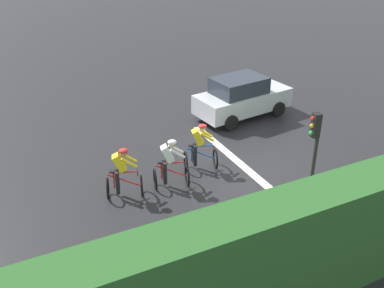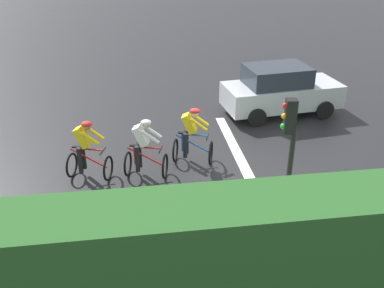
# 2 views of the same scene
# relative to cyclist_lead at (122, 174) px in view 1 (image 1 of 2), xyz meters

# --- Properties ---
(ground_plane) EXTENTS (80.00, 80.00, 0.00)m
(ground_plane) POSITION_rel_cyclist_lead_xyz_m (-0.04, -4.51, -0.80)
(ground_plane) COLOR black
(sidewalk_kerb) EXTENTS (2.80, 25.72, 0.12)m
(sidewalk_kerb) POSITION_rel_cyclist_lead_xyz_m (-4.29, -2.51, -0.74)
(sidewalk_kerb) COLOR #9E998E
(sidewalk_kerb) RESTS_ON ground
(stone_wall_low) EXTENTS (0.44, 25.72, 0.50)m
(stone_wall_low) POSITION_rel_cyclist_lead_xyz_m (-5.19, -2.51, -0.55)
(stone_wall_low) COLOR gray
(stone_wall_low) RESTS_ON ground
(hedge_wall) EXTENTS (1.10, 25.72, 2.71)m
(hedge_wall) POSITION_rel_cyclist_lead_xyz_m (-5.49, -2.51, 0.56)
(hedge_wall) COLOR #265623
(hedge_wall) RESTS_ON ground
(road_marking_stop_line) EXTENTS (7.00, 0.30, 0.01)m
(road_marking_stop_line) POSITION_rel_cyclist_lead_xyz_m (-0.04, -4.27, -0.79)
(road_marking_stop_line) COLOR silver
(road_marking_stop_line) RESTS_ON ground
(cyclist_lead) EXTENTS (0.98, 1.24, 1.66)m
(cyclist_lead) POSITION_rel_cyclist_lead_xyz_m (0.00, 0.00, 0.00)
(cyclist_lead) COLOR black
(cyclist_lead) RESTS_ON ground
(cyclist_second) EXTENTS (0.95, 1.22, 1.66)m
(cyclist_second) POSITION_rel_cyclist_lead_xyz_m (-0.12, -1.49, 0.00)
(cyclist_second) COLOR black
(cyclist_second) RESTS_ON ground
(cyclist_mid) EXTENTS (0.97, 1.23, 1.66)m
(cyclist_mid) POSITION_rel_cyclist_lead_xyz_m (0.47, -2.84, 0.00)
(cyclist_mid) COLOR black
(cyclist_mid) RESTS_ON ground
(car_silver) EXTENTS (2.25, 4.27, 1.76)m
(car_silver) POSITION_rel_cyclist_lead_xyz_m (3.61, -6.45, 0.08)
(car_silver) COLOR #B7BCC1
(car_silver) RESTS_ON ground
(traffic_light_near_crossing) EXTENTS (0.23, 0.31, 3.34)m
(traffic_light_near_crossing) POSITION_rel_cyclist_lead_xyz_m (-3.46, -4.12, 1.43)
(traffic_light_near_crossing) COLOR black
(traffic_light_near_crossing) RESTS_ON ground
(pedestrian_railing_kerbside) EXTENTS (0.21, 3.19, 1.03)m
(pedestrian_railing_kerbside) POSITION_rel_cyclist_lead_xyz_m (-3.39, 0.44, -0.02)
(pedestrian_railing_kerbside) COLOR #999EA3
(pedestrian_railing_kerbside) RESTS_ON ground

